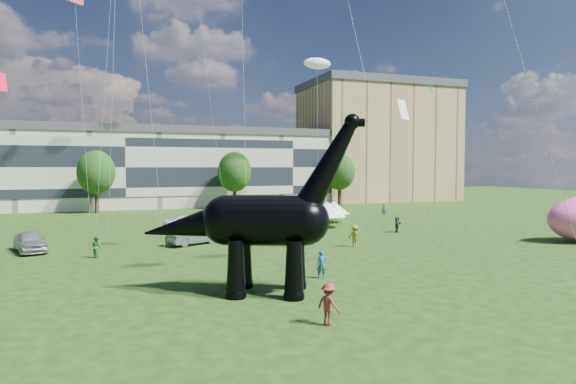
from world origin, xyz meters
name	(u,v)px	position (x,y,z in m)	size (l,w,h in m)	color
ground	(326,308)	(0.00, 0.00, 0.00)	(220.00, 220.00, 0.00)	#16330C
terrace_row	(125,170)	(-8.00, 62.00, 6.00)	(78.00, 11.00, 12.00)	beige
apartment_block	(377,145)	(40.00, 65.00, 11.00)	(28.00, 18.00, 22.00)	tan
tree_mid_left	(96,169)	(-12.00, 53.00, 6.29)	(5.20, 5.20, 9.44)	#382314
tree_mid_right	(234,169)	(8.00, 53.00, 6.29)	(5.20, 5.20, 9.44)	#382314
tree_far_right	(340,168)	(26.00, 53.00, 6.29)	(5.20, 5.20, 9.44)	#382314
dinosaur_sculpture	(258,224)	(-2.27, 3.69, 3.63)	(11.37, 6.38, 9.61)	black
car_silver	(30,242)	(-15.54, 21.09, 0.82)	(1.93, 4.79, 1.63)	silver
car_grey	(193,236)	(-3.12, 20.55, 0.76)	(1.60, 4.59, 1.51)	slate
car_white	(190,223)	(-2.08, 29.83, 0.76)	(2.52, 5.46, 1.52)	white
car_dark	(308,223)	(9.34, 25.74, 0.74)	(2.08, 5.13, 1.49)	#595960
gazebo_near	(333,207)	(14.85, 31.35, 1.78)	(4.83, 4.83, 2.53)	white
gazebo_far	(327,209)	(12.28, 27.37, 1.96)	(4.89, 4.89, 2.79)	white
visitors	(235,241)	(-0.56, 16.03, 0.86)	(57.07, 38.85, 1.83)	olive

